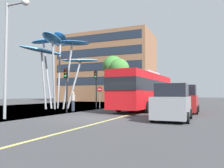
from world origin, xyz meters
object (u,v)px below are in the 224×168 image
(car_parked_near, at_px, (172,103))
(car_parked_mid, at_px, (186,100))
(traffic_light_kerb_far, at_px, (96,81))
(pedestrian, at_px, (73,101))
(traffic_light_island_mid, at_px, (113,87))
(leaf_sculpture, at_px, (57,50))
(street_lamp, at_px, (11,42))
(traffic_light_kerb_near, at_px, (66,80))
(no_entry_sign, at_px, (100,94))
(red_bus, at_px, (145,89))

(car_parked_near, bearing_deg, car_parked_mid, 87.32)
(traffic_light_kerb_far, bearing_deg, car_parked_near, -39.70)
(traffic_light_kerb_far, height_order, pedestrian, traffic_light_kerb_far)
(traffic_light_island_mid, bearing_deg, traffic_light_kerb_far, -97.61)
(leaf_sculpture, xyz_separation_m, street_lamp, (3.64, -9.45, -1.62))
(traffic_light_kerb_near, xyz_separation_m, street_lamp, (-0.39, -5.35, 2.03))
(traffic_light_kerb_far, bearing_deg, no_entry_sign, 105.69)
(leaf_sculpture, distance_m, no_entry_sign, 6.66)
(car_parked_near, bearing_deg, red_bus, 115.19)
(no_entry_sign, bearing_deg, red_bus, -15.59)
(car_parked_near, height_order, car_parked_mid, car_parked_mid)
(street_lamp, bearing_deg, traffic_light_island_mid, 85.41)
(pedestrian, xyz_separation_m, no_entry_sign, (0.25, 5.03, 0.70))
(red_bus, height_order, car_parked_mid, red_bus)
(red_bus, xyz_separation_m, traffic_light_island_mid, (-4.45, 2.88, 0.34))
(traffic_light_kerb_near, xyz_separation_m, car_parked_mid, (9.04, 3.92, -1.60))
(street_lamp, height_order, pedestrian, street_lamp)
(traffic_light_kerb_near, relative_size, car_parked_mid, 0.82)
(red_bus, distance_m, traffic_light_kerb_far, 5.02)
(car_parked_mid, bearing_deg, street_lamp, -135.51)
(traffic_light_island_mid, height_order, pedestrian, traffic_light_island_mid)
(red_bus, relative_size, street_lamp, 1.61)
(leaf_sculpture, height_order, street_lamp, leaf_sculpture)
(street_lamp, relative_size, pedestrian, 4.12)
(leaf_sculpture, distance_m, car_parked_mid, 14.09)
(car_parked_near, bearing_deg, traffic_light_kerb_near, 166.09)
(traffic_light_island_mid, xyz_separation_m, street_lamp, (-1.10, -13.72, 2.34))
(leaf_sculpture, height_order, no_entry_sign, leaf_sculpture)
(street_lamp, bearing_deg, traffic_light_kerb_far, 86.45)
(street_lamp, distance_m, pedestrian, 8.27)
(red_bus, bearing_deg, street_lamp, -117.10)
(car_parked_mid, xyz_separation_m, pedestrian, (-9.65, -1.92, -0.16))
(car_parked_near, bearing_deg, traffic_light_island_mid, 127.37)
(pedestrian, bearing_deg, leaf_sculpture, 148.53)
(traffic_light_kerb_near, bearing_deg, pedestrian, 106.91)
(red_bus, xyz_separation_m, leaf_sculpture, (-9.19, -1.39, 4.30))
(car_parked_near, height_order, no_entry_sign, no_entry_sign)
(leaf_sculpture, relative_size, street_lamp, 1.15)
(leaf_sculpture, bearing_deg, traffic_light_kerb_far, 10.58)
(leaf_sculpture, xyz_separation_m, traffic_light_kerb_far, (4.28, 0.80, -3.43))
(traffic_light_kerb_far, bearing_deg, car_parked_mid, -6.34)
(red_bus, distance_m, leaf_sculpture, 10.24)
(car_parked_mid, xyz_separation_m, street_lamp, (-9.43, -9.27, 3.63))
(traffic_light_kerb_far, relative_size, no_entry_sign, 1.67)
(leaf_sculpture, bearing_deg, car_parked_near, -26.10)
(street_lamp, bearing_deg, traffic_light_kerb_near, 85.80)
(leaf_sculpture, distance_m, pedestrian, 6.74)
(traffic_light_kerb_far, relative_size, car_parked_mid, 0.89)
(traffic_light_kerb_near, distance_m, pedestrian, 2.73)
(leaf_sculpture, distance_m, car_parked_near, 15.21)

